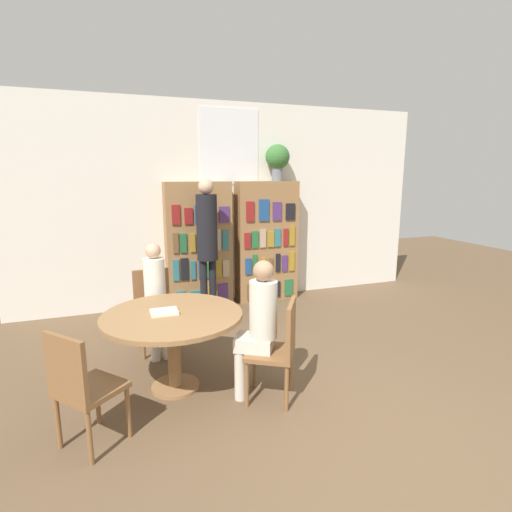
# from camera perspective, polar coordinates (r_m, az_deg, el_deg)

# --- Properties ---
(ground_plane) EXTENTS (16.00, 16.00, 0.00)m
(ground_plane) POSITION_cam_1_polar(r_m,az_deg,el_deg) (3.27, 18.59, -25.75)
(ground_plane) COLOR brown
(wall_back) EXTENTS (6.40, 0.07, 3.00)m
(wall_back) POSITION_cam_1_polar(r_m,az_deg,el_deg) (6.17, -3.80, 7.44)
(wall_back) COLOR silver
(wall_back) RESTS_ON ground_plane
(bookshelf_left) EXTENTS (0.95, 0.34, 1.85)m
(bookshelf_left) POSITION_cam_1_polar(r_m,az_deg,el_deg) (5.93, -8.18, 1.48)
(bookshelf_left) COLOR olive
(bookshelf_left) RESTS_ON ground_plane
(bookshelf_right) EXTENTS (0.95, 0.34, 1.85)m
(bookshelf_right) POSITION_cam_1_polar(r_m,az_deg,el_deg) (6.23, 1.52, 2.09)
(bookshelf_right) COLOR olive
(bookshelf_right) RESTS_ON ground_plane
(flower_vase) EXTENTS (0.37, 0.37, 0.55)m
(flower_vase) POSITION_cam_1_polar(r_m,az_deg,el_deg) (6.22, 3.10, 13.72)
(flower_vase) COLOR slate
(flower_vase) RESTS_ON bookshelf_right
(reading_table) EXTENTS (1.26, 1.26, 0.73)m
(reading_table) POSITION_cam_1_polar(r_m,az_deg,el_deg) (3.73, -11.79, -9.67)
(reading_table) COLOR olive
(reading_table) RESTS_ON ground_plane
(chair_near_camera) EXTENTS (0.56, 0.56, 0.90)m
(chair_near_camera) POSITION_cam_1_polar(r_m,az_deg,el_deg) (3.18, -23.71, -16.45)
(chair_near_camera) COLOR brown
(chair_near_camera) RESTS_ON ground_plane
(chair_left_side) EXTENTS (0.43, 0.43, 0.90)m
(chair_left_side) POSITION_cam_1_polar(r_m,az_deg,el_deg) (4.66, -14.41, -6.85)
(chair_left_side) COLOR brown
(chair_left_side) RESTS_ON ground_plane
(chair_far_side) EXTENTS (0.55, 0.55, 0.90)m
(chair_far_side) POSITION_cam_1_polar(r_m,az_deg,el_deg) (3.52, 3.29, -12.66)
(chair_far_side) COLOR brown
(chair_far_side) RESTS_ON ground_plane
(seated_reader_left) EXTENTS (0.25, 0.36, 1.23)m
(seated_reader_left) POSITION_cam_1_polar(r_m,az_deg,el_deg) (4.43, -14.08, -5.38)
(seated_reader_left) COLOR silver
(seated_reader_left) RESTS_ON ground_plane
(seated_reader_right) EXTENTS (0.40, 0.37, 1.25)m
(seated_reader_right) POSITION_cam_1_polar(r_m,az_deg,el_deg) (3.47, 0.27, -9.49)
(seated_reader_right) COLOR beige
(seated_reader_right) RESTS_ON ground_plane
(librarian_standing) EXTENTS (0.28, 0.55, 1.90)m
(librarian_standing) POSITION_cam_1_polar(r_m,az_deg,el_deg) (5.41, -7.00, 3.10)
(librarian_standing) COLOR black
(librarian_standing) RESTS_ON ground_plane
(open_book_on_table) EXTENTS (0.24, 0.18, 0.03)m
(open_book_on_table) POSITION_cam_1_polar(r_m,az_deg,el_deg) (3.70, -12.98, -7.79)
(open_book_on_table) COLOR silver
(open_book_on_table) RESTS_ON reading_table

